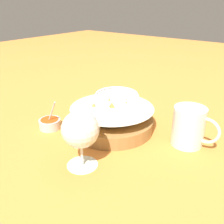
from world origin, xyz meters
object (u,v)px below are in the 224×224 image
object	(u,v)px
beer_mug	(189,128)
side_plate	(117,95)
wine_glass	(80,131)
food_basket	(112,119)
sauce_cup	(50,123)

from	to	relation	value
beer_mug	side_plate	bearing A→B (deg)	154.62
wine_glass	beer_mug	distance (m)	0.32
food_basket	beer_mug	size ratio (longest dim) A/B	1.97
wine_glass	side_plate	size ratio (longest dim) A/B	0.77
sauce_cup	beer_mug	xyz separation A→B (m)	(0.40, 0.18, 0.04)
wine_glass	side_plate	distance (m)	0.51
side_plate	wine_glass	bearing A→B (deg)	-63.30
beer_mug	sauce_cup	bearing A→B (deg)	-155.48
sauce_cup	wine_glass	distance (m)	0.25
sauce_cup	wine_glass	bearing A→B (deg)	-19.98
food_basket	side_plate	xyz separation A→B (m)	(-0.17, 0.25, -0.03)
wine_glass	beer_mug	bearing A→B (deg)	56.90
food_basket	side_plate	bearing A→B (deg)	123.76
food_basket	beer_mug	bearing A→B (deg)	14.51
beer_mug	wine_glass	bearing A→B (deg)	-123.10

